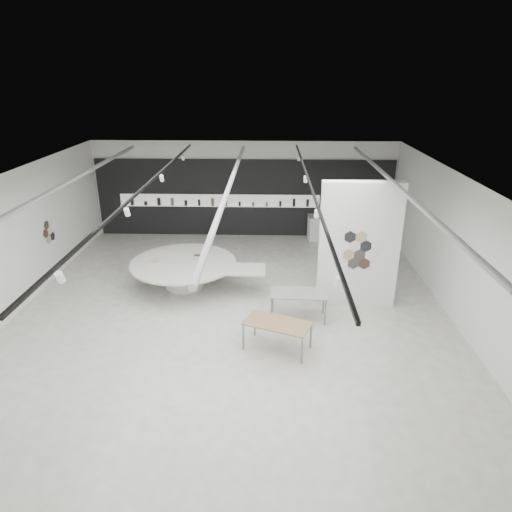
{
  "coord_description": "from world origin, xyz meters",
  "views": [
    {
      "loc": [
        1.01,
        -10.88,
        6.27
      ],
      "look_at": [
        0.64,
        1.2,
        1.37
      ],
      "focal_mm": 32.0,
      "sensor_mm": 36.0,
      "label": 1
    }
  ],
  "objects_px": {
    "display_island": "(186,271)",
    "kitchen_counter": "(329,227)",
    "sample_table_wood": "(277,325)",
    "sample_table_stone": "(299,295)",
    "partition_column": "(359,246)"
  },
  "relations": [
    {
      "from": "display_island",
      "to": "sample_table_stone",
      "type": "bearing_deg",
      "value": -28.96
    },
    {
      "from": "partition_column",
      "to": "sample_table_stone",
      "type": "xyz_separation_m",
      "value": [
        -1.68,
        -0.9,
        -1.1
      ]
    },
    {
      "from": "partition_column",
      "to": "sample_table_wood",
      "type": "xyz_separation_m",
      "value": [
        -2.27,
        -2.42,
        -1.12
      ]
    },
    {
      "from": "display_island",
      "to": "sample_table_wood",
      "type": "distance_m",
      "value": 4.4
    },
    {
      "from": "kitchen_counter",
      "to": "sample_table_stone",
      "type": "bearing_deg",
      "value": -108.5
    },
    {
      "from": "sample_table_wood",
      "to": "kitchen_counter",
      "type": "relative_size",
      "value": 0.98
    },
    {
      "from": "sample_table_stone",
      "to": "display_island",
      "type": "bearing_deg",
      "value": 150.93
    },
    {
      "from": "partition_column",
      "to": "kitchen_counter",
      "type": "bearing_deg",
      "value": 90.83
    },
    {
      "from": "partition_column",
      "to": "kitchen_counter",
      "type": "height_order",
      "value": "partition_column"
    },
    {
      "from": "partition_column",
      "to": "sample_table_stone",
      "type": "height_order",
      "value": "partition_column"
    },
    {
      "from": "partition_column",
      "to": "sample_table_stone",
      "type": "bearing_deg",
      "value": -151.93
    },
    {
      "from": "display_island",
      "to": "sample_table_stone",
      "type": "height_order",
      "value": "display_island"
    },
    {
      "from": "display_island",
      "to": "sample_table_stone",
      "type": "distance_m",
      "value": 3.87
    },
    {
      "from": "sample_table_wood",
      "to": "kitchen_counter",
      "type": "distance_m",
      "value": 8.25
    },
    {
      "from": "display_island",
      "to": "kitchen_counter",
      "type": "relative_size",
      "value": 2.36
    }
  ]
}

